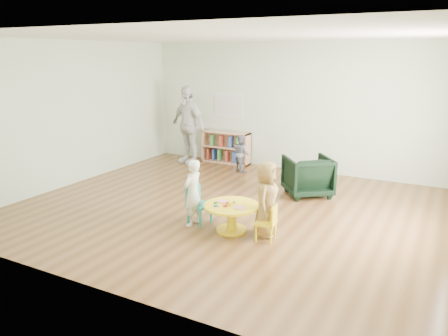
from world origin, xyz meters
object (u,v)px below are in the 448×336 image
Objects in this scene: kid_chair_right at (268,222)px; child_left at (193,193)px; toddler at (241,153)px; kid_chair_left at (198,203)px; bookshelf at (226,147)px; activity_table at (232,213)px; adult_caretaker at (188,125)px; armchair at (308,176)px; child_right at (266,199)px.

kid_chair_right is 1.25m from child_left.
kid_chair_left is at bearing 135.84° from toddler.
child_left reaches higher than kid_chair_right.
kid_chair_left is at bearing -68.57° from bookshelf.
activity_table is 0.80× the size of child_left.
kid_chair_right is (1.22, -0.10, -0.04)m from kid_chair_left.
adult_caretaker reaches higher than activity_table.
adult_caretaker is at bearing -56.12° from armchair.
child_left is 1.25× the size of toddler.
adult_caretaker is at bearing 37.77° from child_right.
child_right is at bearing 102.42° from kid_chair_left.
kid_chair_right is 0.32m from child_right.
child_left reaches higher than kid_chair_left.
child_left reaches higher than toddler.
activity_table is 0.68× the size of bookshelf.
child_left reaches higher than armchair.
armchair is 0.44× the size of adult_caretaker.
kid_chair_right is at bearing 153.93° from toddler.
bookshelf is at bearing 49.29° from adult_caretaker.
toddler is at bearing 113.57° from activity_table.
activity_table is at bearing -31.25° from adult_caretaker.
adult_caretaker reaches higher than toddler.
armchair is 0.73× the size of child_right.
kid_chair_right is at bearing -54.73° from bookshelf.
child_right reaches higher than bookshelf.
child_right is at bearing 53.07° from armchair.
toddler is (0.68, -0.57, 0.04)m from bookshelf.
kid_chair_left is at bearing 174.68° from activity_table.
adult_caretaker reaches higher than bookshelf.
kid_chair_right is 0.27× the size of adult_caretaker.
kid_chair_left reaches higher than kid_chair_right.
adult_caretaker is (-3.40, 3.27, 0.65)m from kid_chair_right.
bookshelf is 0.65× the size of adult_caretaker.
kid_chair_left is 0.57× the size of child_left.
toddler reaches higher than bookshelf.
toddler is at bearing -155.41° from kid_chair_left.
toddler is 0.45× the size of adult_caretaker.
bookshelf is 0.89m from toddler.
kid_chair_left is 1.22m from kid_chair_right.
child_left is at bearing -174.20° from activity_table.
kid_chair_left is 0.32× the size of adult_caretaker.
kid_chair_left reaches higher than activity_table.
toddler is at bearing -162.60° from child_left.
kid_chair_left is 1.15m from child_right.
armchair is 0.98× the size of toddler.
child_right reaches higher than activity_table.
armchair is at bearing 158.50° from child_left.
child_left is 0.56× the size of adult_caretaker.
toddler reaches higher than kid_chair_right.
bookshelf is 2.93m from armchair.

